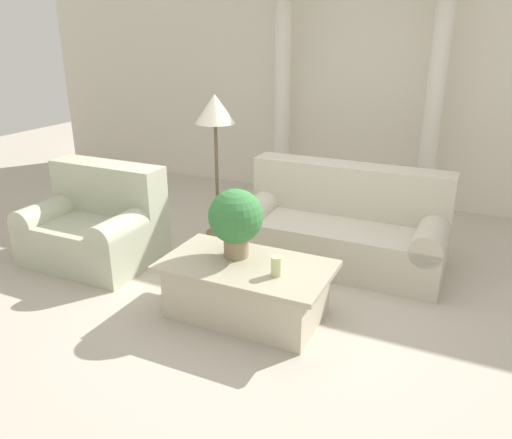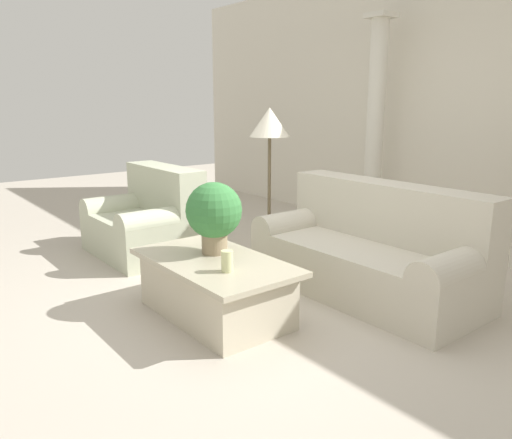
{
  "view_description": "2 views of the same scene",
  "coord_description": "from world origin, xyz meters",
  "views": [
    {
      "loc": [
        1.55,
        -3.57,
        2.13
      ],
      "look_at": [
        -0.11,
        -0.03,
        0.65
      ],
      "focal_mm": 35.0,
      "sensor_mm": 36.0,
      "label": 1
    },
    {
      "loc": [
        2.97,
        -2.4,
        1.6
      ],
      "look_at": [
        -0.19,
        0.1,
        0.64
      ],
      "focal_mm": 35.0,
      "sensor_mm": 36.0,
      "label": 2
    }
  ],
  "objects": [
    {
      "name": "column_left",
      "position": [
        -0.92,
        2.51,
        1.32
      ],
      "size": [
        0.29,
        0.29,
        2.59
      ],
      "color": "silver",
      "rests_on": "ground_plane"
    },
    {
      "name": "floor_lamp",
      "position": [
        -1.03,
        0.95,
        1.31
      ],
      "size": [
        0.42,
        0.42,
        1.53
      ],
      "color": "brown",
      "rests_on": "ground_plane"
    },
    {
      "name": "ground_plane",
      "position": [
        0.0,
        0.0,
        0.0
      ],
      "size": [
        16.0,
        16.0,
        0.0
      ],
      "primitive_type": "plane",
      "color": "#BCB2A3"
    },
    {
      "name": "loveseat",
      "position": [
        -1.81,
        -0.1,
        0.36
      ],
      "size": [
        1.21,
        0.89,
        0.92
      ],
      "color": "#BABFA3",
      "rests_on": "ground_plane"
    },
    {
      "name": "coffee_table",
      "position": [
        0.01,
        -0.45,
        0.23
      ],
      "size": [
        1.32,
        0.75,
        0.45
      ],
      "color": "beige",
      "rests_on": "ground_plane"
    },
    {
      "name": "sofa_long",
      "position": [
        0.39,
        0.87,
        0.36
      ],
      "size": [
        1.96,
        0.89,
        0.92
      ],
      "color": "beige",
      "rests_on": "ground_plane"
    },
    {
      "name": "potted_plant",
      "position": [
        -0.13,
        -0.36,
        0.77
      ],
      "size": [
        0.43,
        0.43,
        0.55
      ],
      "color": "#937F60",
      "rests_on": "coffee_table"
    },
    {
      "name": "wall_back",
      "position": [
        0.0,
        2.92,
        1.6
      ],
      "size": [
        10.0,
        0.06,
        3.2
      ],
      "color": "silver",
      "rests_on": "ground_plane"
    },
    {
      "name": "pillar_candle",
      "position": [
        0.29,
        -0.53,
        0.53
      ],
      "size": [
        0.08,
        0.08,
        0.15
      ],
      "color": "beige",
      "rests_on": "coffee_table"
    }
  ]
}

